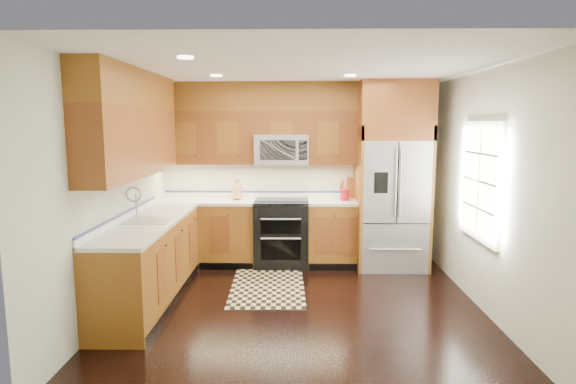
{
  "coord_description": "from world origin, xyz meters",
  "views": [
    {
      "loc": [
        -0.03,
        -5.06,
        2.02
      ],
      "look_at": [
        -0.14,
        0.6,
        1.22
      ],
      "focal_mm": 30.0,
      "sensor_mm": 36.0,
      "label": 1
    }
  ],
  "objects_px": {
    "refrigerator": "(392,176)",
    "knife_block": "(237,191)",
    "rug": "(268,287)",
    "range": "(282,233)",
    "utensil_crock": "(345,192)"
  },
  "relations": [
    {
      "from": "knife_block",
      "to": "utensil_crock",
      "type": "height_order",
      "value": "utensil_crock"
    },
    {
      "from": "range",
      "to": "rug",
      "type": "height_order",
      "value": "range"
    },
    {
      "from": "range",
      "to": "knife_block",
      "type": "xyz_separation_m",
      "value": [
        -0.65,
        0.13,
        0.59
      ]
    },
    {
      "from": "rug",
      "to": "knife_block",
      "type": "relative_size",
      "value": 5.24
    },
    {
      "from": "refrigerator",
      "to": "utensil_crock",
      "type": "xyz_separation_m",
      "value": [
        -0.65,
        0.08,
        -0.25
      ]
    },
    {
      "from": "utensil_crock",
      "to": "knife_block",
      "type": "bearing_deg",
      "value": 176.88
    },
    {
      "from": "rug",
      "to": "utensil_crock",
      "type": "distance_m",
      "value": 1.8
    },
    {
      "from": "refrigerator",
      "to": "knife_block",
      "type": "bearing_deg",
      "value": 175.7
    },
    {
      "from": "knife_block",
      "to": "utensil_crock",
      "type": "xyz_separation_m",
      "value": [
        1.55,
        -0.08,
        0.0
      ]
    },
    {
      "from": "range",
      "to": "refrigerator",
      "type": "xyz_separation_m",
      "value": [
        1.55,
        -0.04,
        0.83
      ]
    },
    {
      "from": "utensil_crock",
      "to": "rug",
      "type": "bearing_deg",
      "value": -135.85
    },
    {
      "from": "range",
      "to": "utensil_crock",
      "type": "bearing_deg",
      "value": 2.72
    },
    {
      "from": "refrigerator",
      "to": "rug",
      "type": "xyz_separation_m",
      "value": [
        -1.69,
        -0.93,
        -1.3
      ]
    },
    {
      "from": "rug",
      "to": "knife_block",
      "type": "bearing_deg",
      "value": 112.94
    },
    {
      "from": "refrigerator",
      "to": "knife_block",
      "type": "xyz_separation_m",
      "value": [
        -2.2,
        0.16,
        -0.25
      ]
    }
  ]
}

